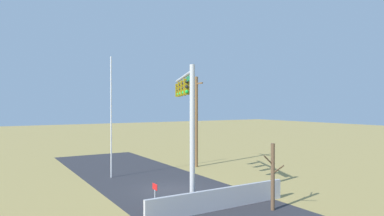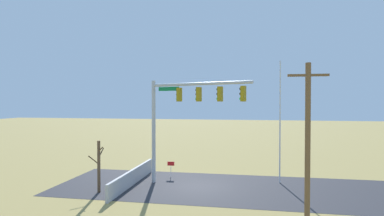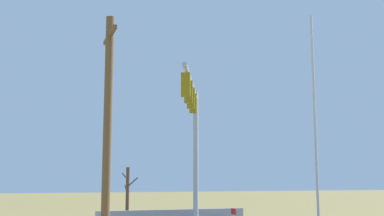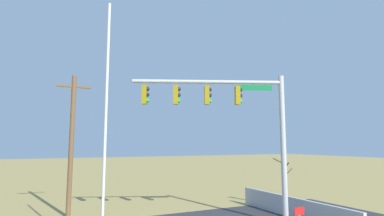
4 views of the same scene
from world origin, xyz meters
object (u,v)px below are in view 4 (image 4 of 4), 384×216
at_px(bare_tree, 284,179).
at_px(open_sign, 300,215).
at_px(flagpole, 105,129).
at_px(signal_mast, 235,115).
at_px(utility_pole, 71,142).

relative_size(bare_tree, open_sign, 2.79).
bearing_deg(bare_tree, flagpole, -159.10).
height_order(signal_mast, bare_tree, signal_mast).
distance_m(flagpole, open_sign, 9.03).
relative_size(signal_mast, open_sign, 6.15).
distance_m(flagpole, utility_pole, 7.78).
height_order(utility_pole, bare_tree, utility_pole).
relative_size(signal_mast, flagpole, 0.84).
bearing_deg(utility_pole, bare_tree, -14.41).
xyz_separation_m(utility_pole, open_sign, (8.80, -8.08, -3.17)).
bearing_deg(open_sign, signal_mast, 117.20).
bearing_deg(open_sign, bare_tree, 53.34).
xyz_separation_m(flagpole, bare_tree, (11.93, 4.56, -2.71)).
bearing_deg(signal_mast, flagpole, -160.81).
bearing_deg(flagpole, utility_pole, 93.73).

